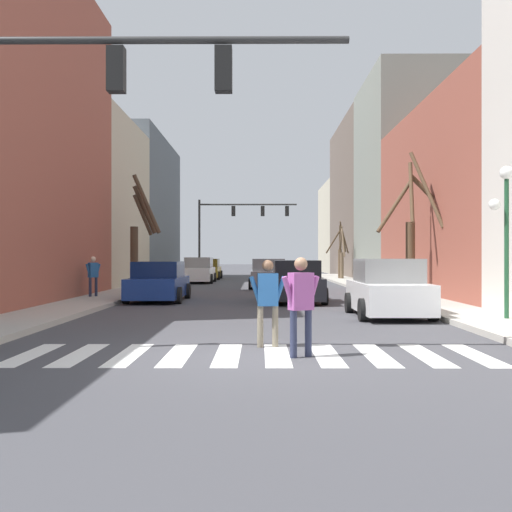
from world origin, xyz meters
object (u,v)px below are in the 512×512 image
at_px(pedestrian_waiting_at_curb, 301,298).
at_px(street_tree_right_mid, 415,233).
at_px(car_driving_toward_lane, 208,270).
at_px(street_tree_right_near, 342,255).
at_px(car_parked_left_near, 296,282).
at_px(street_lamp_right_corner, 507,210).
at_px(car_parked_left_mid, 388,290).
at_px(car_driving_away_lane, 199,271).
at_px(street_tree_left_far, 340,254).
at_px(traffic_signal_far, 236,219).
at_px(traffic_signal_near, 95,110).
at_px(pedestrian_crossing_street, 93,273).
at_px(car_parked_right_mid, 268,275).
at_px(pedestrian_near_right_corner, 268,296).
at_px(street_tree_left_near, 138,239).
at_px(car_parked_right_far, 159,282).

height_order(pedestrian_waiting_at_curb, street_tree_right_mid, street_tree_right_mid).
xyz_separation_m(car_driving_toward_lane, street_tree_right_near, (10.19, -2.45, 1.13)).
distance_m(car_parked_left_near, street_tree_right_near, 21.51).
distance_m(street_lamp_right_corner, car_parked_left_mid, 4.00).
height_order(car_driving_away_lane, car_driving_toward_lane, car_driving_away_lane).
distance_m(street_tree_right_mid, street_tree_left_far, 20.70).
height_order(traffic_signal_far, car_driving_toward_lane, traffic_signal_far).
xyz_separation_m(traffic_signal_near, car_parked_left_near, (4.52, 12.34, -3.76)).
height_order(traffic_signal_near, street_tree_right_mid, traffic_signal_near).
relative_size(street_tree_right_mid, street_tree_right_near, 1.52).
relative_size(traffic_signal_near, pedestrian_crossing_street, 4.13).
xyz_separation_m(car_parked_right_mid, pedestrian_near_right_corner, (-0.33, -21.54, 0.25)).
distance_m(pedestrian_waiting_at_curb, street_tree_left_near, 19.53).
xyz_separation_m(street_lamp_right_corner, car_driving_away_lane, (-10.65, 24.45, -2.22)).
relative_size(car_parked_right_far, car_driving_toward_lane, 0.99).
relative_size(car_parked_right_mid, car_driving_toward_lane, 0.88).
bearing_deg(traffic_signal_near, car_driving_toward_lane, 91.61).
xyz_separation_m(car_parked_left_mid, street_tree_right_near, (2.30, 26.70, 1.08)).
height_order(car_driving_away_lane, street_tree_left_near, street_tree_left_near).
height_order(car_driving_away_lane, pedestrian_near_right_corner, pedestrian_near_right_corner).
bearing_deg(street_tree_left_far, pedestrian_crossing_street, -121.97).
xyz_separation_m(traffic_signal_far, car_parked_right_far, (-2.07, -25.88, -4.15)).
xyz_separation_m(street_tree_right_near, street_tree_left_near, (-11.99, -15.51, 0.76)).
height_order(traffic_signal_near, street_tree_left_far, traffic_signal_near).
bearing_deg(street_tree_right_mid, street_lamp_right_corner, -88.60).
bearing_deg(pedestrian_waiting_at_curb, car_parked_right_mid, 64.36).
bearing_deg(pedestrian_waiting_at_curb, street_tree_left_near, 83.61).
xyz_separation_m(traffic_signal_near, pedestrian_near_right_corner, (3.23, 0.67, -3.51)).
relative_size(car_parked_right_far, street_tree_left_near, 0.82).
height_order(street_lamp_right_corner, car_parked_left_near, street_lamp_right_corner).
height_order(traffic_signal_near, car_parked_right_far, traffic_signal_near).
bearing_deg(pedestrian_waiting_at_curb, street_tree_right_mid, 41.67).
bearing_deg(pedestrian_crossing_street, street_tree_left_far, 9.38).
height_order(car_parked_right_mid, street_tree_right_near, street_tree_right_near).
distance_m(traffic_signal_far, car_parked_left_mid, 32.86).
bearing_deg(car_parked_left_near, car_parked_right_far, 85.08).
height_order(street_lamp_right_corner, street_tree_left_far, street_tree_left_far).
xyz_separation_m(street_lamp_right_corner, car_parked_left_mid, (-2.75, 1.86, -2.22)).
height_order(car_driving_away_lane, car_parked_right_far, car_driving_away_lane).
distance_m(car_parked_right_far, street_tree_right_near, 22.91).
height_order(car_parked_right_far, pedestrian_crossing_street, pedestrian_crossing_street).
relative_size(pedestrian_waiting_at_curb, street_tree_left_near, 0.32).
height_order(pedestrian_near_right_corner, street_tree_right_mid, street_tree_right_mid).
height_order(pedestrian_near_right_corner, street_tree_left_far, street_tree_left_far).
relative_size(car_parked_right_mid, pedestrian_crossing_street, 2.51).
bearing_deg(street_tree_right_mid, traffic_signal_far, 108.20).
xyz_separation_m(pedestrian_near_right_corner, pedestrian_crossing_street, (-6.99, 12.67, 0.10)).
height_order(traffic_signal_near, pedestrian_near_right_corner, traffic_signal_near).
height_order(street_lamp_right_corner, car_parked_right_far, street_lamp_right_corner).
xyz_separation_m(traffic_signal_near, street_tree_left_far, (9.15, 34.03, -2.55)).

